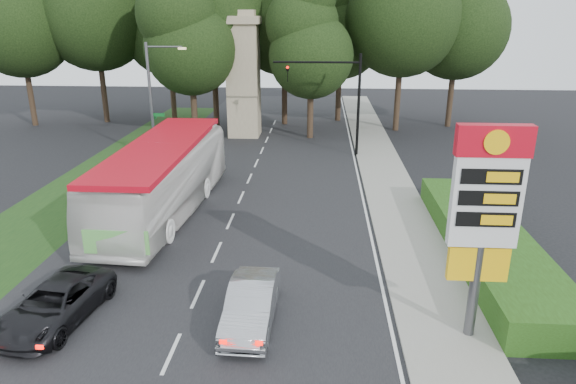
# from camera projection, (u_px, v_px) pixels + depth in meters

# --- Properties ---
(ground) EXTENTS (120.00, 120.00, 0.00)m
(ground) POSITION_uv_depth(u_px,v_px,m) (167.00, 365.00, 15.03)
(ground) COLOR black
(ground) RESTS_ON ground
(road_surface) EXTENTS (14.00, 80.00, 0.02)m
(road_surface) POSITION_uv_depth(u_px,v_px,m) (234.00, 214.00, 26.34)
(road_surface) COLOR black
(road_surface) RESTS_ON ground
(sidewalk_right) EXTENTS (3.00, 80.00, 0.12)m
(sidewalk_right) POSITION_uv_depth(u_px,v_px,m) (401.00, 217.00, 25.81)
(sidewalk_right) COLOR gray
(sidewalk_right) RESTS_ON ground
(grass_verge_left) EXTENTS (5.00, 50.00, 0.02)m
(grass_verge_left) POSITION_uv_depth(u_px,v_px,m) (101.00, 176.00, 32.58)
(grass_verge_left) COLOR #193814
(grass_verge_left) RESTS_ON ground
(hedge) EXTENTS (3.00, 14.00, 1.20)m
(hedge) POSITION_uv_depth(u_px,v_px,m) (487.00, 242.00, 21.68)
(hedge) COLOR #234312
(hedge) RESTS_ON ground
(gas_station_pylon) EXTENTS (2.10, 0.45, 6.85)m
(gas_station_pylon) POSITION_uv_depth(u_px,v_px,m) (485.00, 206.00, 14.90)
(gas_station_pylon) COLOR #59595E
(gas_station_pylon) RESTS_ON ground
(traffic_signal_mast) EXTENTS (6.10, 0.35, 7.20)m
(traffic_signal_mast) POSITION_uv_depth(u_px,v_px,m) (340.00, 91.00, 35.78)
(traffic_signal_mast) COLOR black
(traffic_signal_mast) RESTS_ON ground
(streetlight_signs) EXTENTS (2.75, 0.98, 8.00)m
(streetlight_signs) POSITION_uv_depth(u_px,v_px,m) (154.00, 97.00, 34.75)
(streetlight_signs) COLOR #59595E
(streetlight_signs) RESTS_ON ground
(monument) EXTENTS (3.00, 3.00, 10.05)m
(monument) POSITION_uv_depth(u_px,v_px,m) (243.00, 74.00, 41.76)
(monument) COLOR gray
(monument) RESTS_ON ground
(tree_far_west) EXTENTS (8.96, 8.96, 17.60)m
(tree_far_west) POSITION_uv_depth(u_px,v_px,m) (16.00, 2.00, 43.97)
(tree_far_west) COLOR #2D2116
(tree_far_west) RESTS_ON ground
(tree_west_near) EXTENTS (8.40, 8.40, 16.50)m
(tree_west_near) POSITION_uv_depth(u_px,v_px,m) (167.00, 11.00, 47.23)
(tree_west_near) COLOR #2D2116
(tree_west_near) RESTS_ON ground
(tree_east_near) EXTENTS (8.12, 8.12, 15.95)m
(tree_east_near) POSITION_uv_depth(u_px,v_px,m) (341.00, 15.00, 46.37)
(tree_east_near) COLOR #2D2116
(tree_east_near) RESTS_ON ground
(tree_far_east) EXTENTS (8.68, 8.68, 17.05)m
(tree_far_east) POSITION_uv_depth(u_px,v_px,m) (460.00, 6.00, 43.66)
(tree_far_east) COLOR #2D2116
(tree_far_east) RESTS_ON ground
(tree_monument_left) EXTENTS (7.28, 7.28, 14.30)m
(tree_monument_left) POSITION_uv_depth(u_px,v_px,m) (189.00, 28.00, 39.89)
(tree_monument_left) COLOR #2D2116
(tree_monument_left) RESTS_ON ground
(tree_monument_right) EXTENTS (6.72, 6.72, 13.20)m
(tree_monument_right) POSITION_uv_depth(u_px,v_px,m) (311.00, 37.00, 40.00)
(tree_monument_right) COLOR #2D2116
(tree_monument_right) RESTS_ON ground
(transit_bus) EXTENTS (3.88, 13.36, 3.67)m
(transit_bus) POSITION_uv_depth(u_px,v_px,m) (164.00, 179.00, 25.88)
(transit_bus) COLOR white
(transit_bus) RESTS_ON ground
(sedan_silver) EXTENTS (1.58, 4.30, 1.41)m
(sedan_silver) POSITION_uv_depth(u_px,v_px,m) (251.00, 304.00, 16.85)
(sedan_silver) COLOR #A2A4AA
(sedan_silver) RESTS_ON ground
(suv_charcoal) EXTENTS (2.76, 4.94, 1.31)m
(suv_charcoal) POSITION_uv_depth(u_px,v_px,m) (55.00, 304.00, 16.98)
(suv_charcoal) COLOR black
(suv_charcoal) RESTS_ON ground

